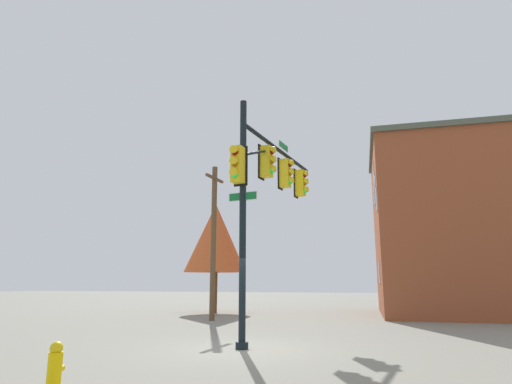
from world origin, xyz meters
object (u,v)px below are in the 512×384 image
at_px(utility_pole, 214,238).
at_px(tree_near, 215,238).
at_px(signal_pole_assembly, 269,181).
at_px(brick_building, 439,228).
at_px(fire_hydrant, 55,367).

xyz_separation_m(utility_pole, tree_near, (4.85, 1.62, 0.52)).
bearing_deg(tree_near, signal_pole_assembly, -152.03).
bearing_deg(tree_near, utility_pole, -161.51).
distance_m(signal_pole_assembly, brick_building, 14.17).
distance_m(signal_pole_assembly, tree_near, 12.37).
relative_size(fire_hydrant, brick_building, 0.09).
xyz_separation_m(utility_pole, fire_hydrant, (-13.26, -1.94, -3.54)).
height_order(utility_pole, fire_hydrant, utility_pole).
height_order(signal_pole_assembly, fire_hydrant, signal_pole_assembly).
distance_m(fire_hydrant, tree_near, 18.91).
xyz_separation_m(fire_hydrant, brick_building, (19.32, -9.58, 4.45)).
relative_size(signal_pole_assembly, fire_hydrant, 8.90).
bearing_deg(signal_pole_assembly, fire_hydrant, 162.85).
bearing_deg(signal_pole_assembly, utility_pole, 34.55).
distance_m(signal_pole_assembly, utility_pole, 7.46).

